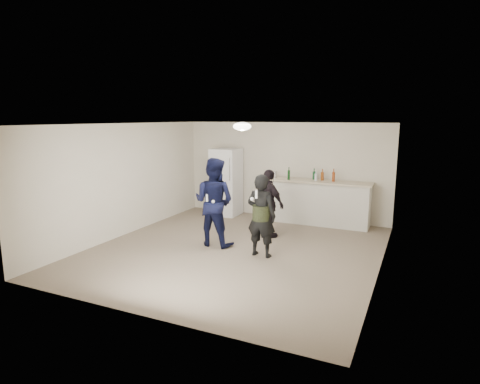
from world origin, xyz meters
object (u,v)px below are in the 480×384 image
at_px(counter, 316,203).
at_px(man, 214,202).
at_px(fridge, 226,182).
at_px(shaker, 275,174).
at_px(woman, 261,216).
at_px(spectator, 269,204).

xyz_separation_m(counter, man, (-1.50, -2.55, 0.39)).
distance_m(fridge, shaker, 1.39).
relative_size(fridge, woman, 1.13).
height_order(man, woman, man).
height_order(counter, woman, woman).
relative_size(shaker, man, 0.09).
relative_size(counter, man, 1.43).
bearing_deg(shaker, fridge, -175.53).
height_order(fridge, man, man).
distance_m(man, woman, 1.17).
height_order(woman, spectator, woman).
bearing_deg(counter, shaker, 178.08).
height_order(fridge, woman, fridge).
bearing_deg(spectator, shaker, -48.01).
relative_size(fridge, shaker, 10.59).
relative_size(fridge, spectator, 1.19).
bearing_deg(woman, counter, -93.33).
relative_size(fridge, man, 0.99).
height_order(shaker, spectator, spectator).
distance_m(counter, man, 2.99).
distance_m(counter, woman, 2.83).
height_order(man, spectator, man).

